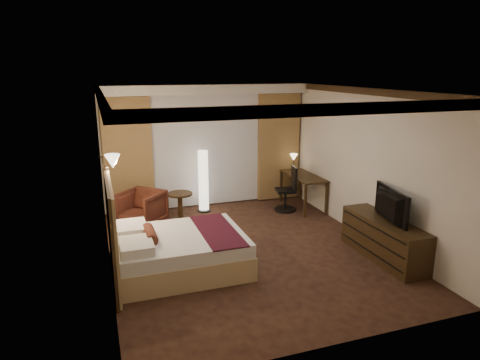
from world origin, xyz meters
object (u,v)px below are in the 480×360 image
object	(u,v)px
floor_lamp	(203,181)
armchair	(141,207)
desk	(303,192)
bed	(181,252)
dresser	(384,239)
office_chair	(286,189)
side_table	(180,206)
television	(386,203)

from	to	relation	value
floor_lamp	armchair	bearing A→B (deg)	-161.00
armchair	desk	world-z (taller)	armchair
bed	floor_lamp	world-z (taller)	floor_lamp
bed	floor_lamp	size ratio (longest dim) A/B	1.44
dresser	office_chair	bearing A→B (deg)	100.24
bed	office_chair	distance (m)	3.42
side_table	floor_lamp	size ratio (longest dim) A/B	0.42
desk	office_chair	bearing A→B (deg)	-173.58
bed	television	size ratio (longest dim) A/B	1.92
bed	armchair	world-z (taller)	armchair
floor_lamp	dresser	xyz separation A→B (m)	(2.19, -3.28, -0.34)
desk	office_chair	xyz separation A→B (m)	(-0.44, -0.05, 0.12)
side_table	television	size ratio (longest dim) A/B	0.55
armchair	desk	distance (m)	3.52
floor_lamp	desk	world-z (taller)	floor_lamp
floor_lamp	television	size ratio (longest dim) A/B	1.33
office_chair	television	xyz separation A→B (m)	(0.46, -2.74, 0.47)
floor_lamp	television	distance (m)	3.93
office_chair	television	distance (m)	2.81
armchair	side_table	distance (m)	0.81
bed	office_chair	xyz separation A→B (m)	(2.72, 2.06, 0.21)
bed	television	world-z (taller)	television
bed	side_table	world-z (taller)	bed
side_table	floor_lamp	xyz separation A→B (m)	(0.59, 0.35, 0.39)
dresser	desk	bearing A→B (deg)	91.03
side_table	office_chair	distance (m)	2.30
office_chair	desk	bearing A→B (deg)	18.32
bed	dresser	world-z (taller)	dresser
side_table	office_chair	xyz separation A→B (m)	(2.28, -0.19, 0.21)
office_chair	side_table	bearing A→B (deg)	-172.87
floor_lamp	office_chair	distance (m)	1.79
office_chair	dresser	xyz separation A→B (m)	(0.49, -2.74, -0.16)
armchair	dresser	xyz separation A→B (m)	(3.57, -2.80, -0.06)
side_table	television	distance (m)	4.07
bed	floor_lamp	distance (m)	2.83
armchair	office_chair	size ratio (longest dim) A/B	0.79
television	armchair	bearing A→B (deg)	62.33
side_table	television	world-z (taller)	television
side_table	office_chair	world-z (taller)	office_chair
floor_lamp	dresser	bearing A→B (deg)	-56.26
desk	side_table	bearing A→B (deg)	177.06
floor_lamp	office_chair	size ratio (longest dim) A/B	1.37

